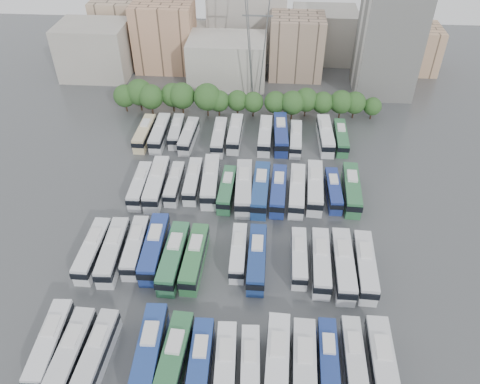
# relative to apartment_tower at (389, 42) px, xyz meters

# --- Properties ---
(ground) EXTENTS (220.00, 220.00, 0.00)m
(ground) POSITION_rel_apartment_tower_xyz_m (-34.00, -58.00, -13.00)
(ground) COLOR #424447
(ground) RESTS_ON ground
(tree_line) EXTENTS (63.38, 7.76, 8.15)m
(tree_line) POSITION_rel_apartment_tower_xyz_m (-37.05, -15.91, -8.68)
(tree_line) COLOR black
(tree_line) RESTS_ON ground
(city_buildings) EXTENTS (102.00, 35.00, 20.00)m
(city_buildings) POSITION_rel_apartment_tower_xyz_m (-41.46, 13.86, -5.13)
(city_buildings) COLOR #9E998E
(city_buildings) RESTS_ON ground
(apartment_tower) EXTENTS (14.00, 14.00, 26.00)m
(apartment_tower) POSITION_rel_apartment_tower_xyz_m (0.00, 0.00, 0.00)
(apartment_tower) COLOR silver
(apartment_tower) RESTS_ON ground
(electricity_pylon) EXTENTS (9.00, 6.91, 33.83)m
(electricity_pylon) POSITION_rel_apartment_tower_xyz_m (-32.00, -8.00, 5.66)
(electricity_pylon) COLOR slate
(electricity_pylon) RESTS_ON ground
(bus_r0_s0) EXTENTS (3.28, 12.54, 3.90)m
(bus_r0_s0) POSITION_rel_apartment_tower_xyz_m (-55.55, -81.38, -11.09)
(bus_r0_s0) COLOR silver
(bus_r0_s0) RESTS_ON ground
(bus_r0_s1) EXTENTS (3.05, 12.83, 4.01)m
(bus_r0_s1) POSITION_rel_apartment_tower_xyz_m (-52.31, -82.77, -11.03)
(bus_r0_s1) COLOR silver
(bus_r0_s1) RESTS_ON ground
(bus_r0_s2) EXTENTS (3.14, 12.18, 3.79)m
(bus_r0_s2) POSITION_rel_apartment_tower_xyz_m (-49.04, -82.31, -11.14)
(bus_r0_s2) COLOR silver
(bus_r0_s2) RESTS_ON ground
(bus_r0_s4) EXTENTS (3.51, 13.72, 4.27)m
(bus_r0_s4) POSITION_rel_apartment_tower_xyz_m (-42.21, -81.93, -10.90)
(bus_r0_s4) COLOR navy
(bus_r0_s4) RESTS_ON ground
(bus_r0_s5) EXTENTS (3.54, 13.42, 4.17)m
(bus_r0_s5) POSITION_rel_apartment_tower_xyz_m (-38.93, -82.80, -10.95)
(bus_r0_s5) COLOR #2C673E
(bus_r0_s5) RESTS_ON ground
(bus_r0_s6) EXTENTS (3.00, 12.35, 3.85)m
(bus_r0_s6) POSITION_rel_apartment_tower_xyz_m (-35.50, -82.91, -11.11)
(bus_r0_s6) COLOR navy
(bus_r0_s6) RESTS_ON ground
(bus_r0_s7) EXTENTS (3.16, 12.04, 3.74)m
(bus_r0_s7) POSITION_rel_apartment_tower_xyz_m (-32.25, -83.02, -11.16)
(bus_r0_s7) COLOR silver
(bus_r0_s7) RESTS_ON ground
(bus_r0_s8) EXTENTS (2.98, 11.34, 3.52)m
(bus_r0_s8) POSITION_rel_apartment_tower_xyz_m (-29.13, -82.84, -11.27)
(bus_r0_s8) COLOR silver
(bus_r0_s8) RESTS_ON ground
(bus_r0_s9) EXTENTS (3.40, 13.65, 4.25)m
(bus_r0_s9) POSITION_rel_apartment_tower_xyz_m (-25.78, -82.28, -10.91)
(bus_r0_s9) COLOR silver
(bus_r0_s9) RESTS_ON ground
(bus_r0_s10) EXTENTS (3.28, 13.66, 4.27)m
(bus_r0_s10) POSITION_rel_apartment_tower_xyz_m (-22.41, -82.91, -10.91)
(bus_r0_s10) COLOR silver
(bus_r0_s10) RESTS_ON ground
(bus_r0_s11) EXTENTS (2.68, 11.30, 3.53)m
(bus_r0_s11) POSITION_rel_apartment_tower_xyz_m (-19.25, -80.97, -11.27)
(bus_r0_s11) COLOR navy
(bus_r0_s11) RESTS_ON ground
(bus_r0_s12) EXTENTS (2.60, 11.58, 3.63)m
(bus_r0_s12) POSITION_rel_apartment_tower_xyz_m (-15.96, -80.64, -11.22)
(bus_r0_s12) COLOR silver
(bus_r0_s12) RESTS_ON ground
(bus_r0_s13) EXTENTS (3.17, 13.59, 4.25)m
(bus_r0_s13) POSITION_rel_apartment_tower_xyz_m (-12.58, -81.76, -10.91)
(bus_r0_s13) COLOR silver
(bus_r0_s13) RESTS_ON ground
(bus_r1_s0) EXTENTS (2.78, 12.31, 3.85)m
(bus_r1_s0) POSITION_rel_apartment_tower_xyz_m (-55.46, -64.17, -11.11)
(bus_r1_s0) COLOR white
(bus_r1_s0) RESTS_ON ground
(bus_r1_s1) EXTENTS (3.34, 12.92, 4.02)m
(bus_r1_s1) POSITION_rel_apartment_tower_xyz_m (-52.10, -64.26, -11.03)
(bus_r1_s1) COLOR silver
(bus_r1_s1) RESTS_ON ground
(bus_r1_s2) EXTENTS (3.16, 12.05, 3.75)m
(bus_r1_s2) POSITION_rel_apartment_tower_xyz_m (-48.80, -62.93, -11.16)
(bus_r1_s2) COLOR silver
(bus_r1_s2) RESTS_ON ground
(bus_r1_s3) EXTENTS (3.29, 13.40, 4.18)m
(bus_r1_s3) POSITION_rel_apartment_tower_xyz_m (-45.65, -63.17, -10.95)
(bus_r1_s3) COLOR navy
(bus_r1_s3) RESTS_ON ground
(bus_r1_s4) EXTENTS (3.28, 13.34, 4.16)m
(bus_r1_s4) POSITION_rel_apartment_tower_xyz_m (-42.19, -64.93, -10.96)
(bus_r1_s4) COLOR #317249
(bus_r1_s4) RESTS_ON ground
(bus_r1_s5) EXTENTS (3.17, 12.79, 3.99)m
(bus_r1_s5) POSITION_rel_apartment_tower_xyz_m (-38.91, -64.75, -11.04)
(bus_r1_s5) COLOR #317340
(bus_r1_s5) RESTS_ON ground
(bus_r1_s7) EXTENTS (2.54, 11.00, 3.44)m
(bus_r1_s7) POSITION_rel_apartment_tower_xyz_m (-32.17, -62.76, -11.31)
(bus_r1_s7) COLOR white
(bus_r1_s7) RESTS_ON ground
(bus_r1_s8) EXTENTS (2.79, 12.69, 3.98)m
(bus_r1_s8) POSITION_rel_apartment_tower_xyz_m (-29.15, -64.12, -11.05)
(bus_r1_s8) COLOR navy
(bus_r1_s8) RESTS_ON ground
(bus_r1_s10) EXTENTS (2.48, 11.13, 3.49)m
(bus_r1_s10) POSITION_rel_apartment_tower_xyz_m (-22.52, -63.19, -11.29)
(bus_r1_s10) COLOR silver
(bus_r1_s10) RESTS_ON ground
(bus_r1_s11) EXTENTS (3.04, 12.53, 3.91)m
(bus_r1_s11) POSITION_rel_apartment_tower_xyz_m (-19.18, -64.13, -11.08)
(bus_r1_s11) COLOR silver
(bus_r1_s11) RESTS_ON ground
(bus_r1_s12) EXTENTS (3.00, 13.35, 4.18)m
(bus_r1_s12) POSITION_rel_apartment_tower_xyz_m (-15.79, -64.59, -10.95)
(bus_r1_s12) COLOR silver
(bus_r1_s12) RESTS_ON ground
(bus_r1_s13) EXTENTS (3.23, 12.90, 4.02)m
(bus_r1_s13) POSITION_rel_apartment_tower_xyz_m (-12.43, -64.51, -11.03)
(bus_r1_s13) COLOR silver
(bus_r1_s13) RESTS_ON ground
(bus_r2_s1) EXTENTS (2.75, 11.78, 3.68)m
(bus_r2_s1) POSITION_rel_apartment_tower_xyz_m (-51.96, -46.93, -11.19)
(bus_r2_s1) COLOR silver
(bus_r2_s1) RESTS_ON ground
(bus_r2_s2) EXTENTS (3.38, 13.64, 4.25)m
(bus_r2_s2) POSITION_rel_apartment_tower_xyz_m (-48.87, -46.44, -10.91)
(bus_r2_s2) COLOR white
(bus_r2_s2) RESTS_ON ground
(bus_r2_s3) EXTENTS (2.40, 10.89, 3.41)m
(bus_r2_s3) POSITION_rel_apartment_tower_xyz_m (-45.65, -45.69, -11.32)
(bus_r2_s3) COLOR silver
(bus_r2_s3) RESTS_ON ground
(bus_r2_s4) EXTENTS (2.76, 11.67, 3.65)m
(bus_r2_s4) POSITION_rel_apartment_tower_xyz_m (-42.27, -44.74, -11.21)
(bus_r2_s4) COLOR silver
(bus_r2_s4) RESTS_ON ground
(bus_r2_s5) EXTENTS (3.55, 13.47, 4.19)m
(bus_r2_s5) POSITION_rel_apartment_tower_xyz_m (-38.85, -44.85, -10.94)
(bus_r2_s5) COLOR silver
(bus_r2_s5) RESTS_ON ground
(bus_r2_s6) EXTENTS (2.91, 11.57, 3.61)m
(bus_r2_s6) POSITION_rel_apartment_tower_xyz_m (-35.52, -46.81, -11.23)
(bus_r2_s6) COLOR #2E6D44
(bus_r2_s6) RESTS_ON ground
(bus_r2_s7) EXTENTS (3.54, 13.79, 4.29)m
(bus_r2_s7) POSITION_rel_apartment_tower_xyz_m (-32.42, -46.48, -10.89)
(bus_r2_s7) COLOR silver
(bus_r2_s7) RESTS_ON ground
(bus_r2_s8) EXTENTS (3.31, 13.54, 4.22)m
(bus_r2_s8) POSITION_rel_apartment_tower_xyz_m (-29.26, -46.73, -10.93)
(bus_r2_s8) COLOR navy
(bus_r2_s8) RESTS_ON ground
(bus_r2_s9) EXTENTS (3.19, 12.57, 3.91)m
(bus_r2_s9) POSITION_rel_apartment_tower_xyz_m (-25.97, -46.65, -11.08)
(bus_r2_s9) COLOR navy
(bus_r2_s9) RESTS_ON ground
(bus_r2_s10) EXTENTS (3.42, 12.96, 4.03)m
(bus_r2_s10) POSITION_rel_apartment_tower_xyz_m (-22.52, -46.48, -11.02)
(bus_r2_s10) COLOR silver
(bus_r2_s10) RESTS_ON ground
(bus_r2_s11) EXTENTS (3.46, 13.32, 4.14)m
(bus_r2_s11) POSITION_rel_apartment_tower_xyz_m (-19.19, -45.29, -10.97)
(bus_r2_s11) COLOR silver
(bus_r2_s11) RESTS_ON ground
(bus_r2_s12) EXTENTS (2.67, 11.07, 3.45)m
(bus_r2_s12) POSITION_rel_apartment_tower_xyz_m (-15.69, -45.59, -11.30)
(bus_r2_s12) COLOR navy
(bus_r2_s12) RESTS_ON ground
(bus_r2_s13) EXTENTS (3.36, 13.09, 4.07)m
(bus_r2_s13) POSITION_rel_apartment_tower_xyz_m (-12.37, -45.40, -11.00)
(bus_r2_s13) COLOR #2E6D41
(bus_r2_s13) RESTS_ON ground
(bus_r3_s0) EXTENTS (2.81, 11.95, 3.74)m
(bus_r3_s0) POSITION_rel_apartment_tower_xyz_m (-55.47, -28.48, -11.17)
(bus_r3_s0) COLOR beige
(bus_r3_s0) RESTS_ON ground
(bus_r3_s1) EXTENTS (2.78, 12.41, 3.89)m
(bus_r3_s1) POSITION_rel_apartment_tower_xyz_m (-52.09, -28.29, -11.09)
(bus_r3_s1) COLOR silver
(bus_r3_s1) RESTS_ON ground
(bus_r3_s2) EXTENTS (2.87, 11.12, 3.46)m
(bus_r3_s2) POSITION_rel_apartment_tower_xyz_m (-48.70, -26.93, -11.30)
(bus_r3_s2) COLOR silver
(bus_r3_s2) RESTS_ON ground
(bus_r3_s3) EXTENTS (3.11, 11.73, 3.65)m
(bus_r3_s3) POSITION_rel_apartment_tower_xyz_m (-45.65, -28.79, -11.21)
(bus_r3_s3) COLOR silver
(bus_r3_s3) RESTS_ON ground
(bus_r3_s5) EXTENTS (2.79, 12.12, 3.79)m
(bus_r3_s5) POSITION_rel_apartment_tower_xyz_m (-38.96, -28.85, -11.14)
(bus_r3_s5) COLOR silver
(bus_r3_s5) RESTS_ON ground
(bus_r3_s6) EXTENTS (2.84, 12.31, 3.85)m
(bus_r3_s6) POSITION_rel_apartment_tower_xyz_m (-35.62, -27.27, -11.11)
(bus_r3_s6) COLOR silver
(bus_r3_s6) RESTS_ON ground
(bus_r3_s8) EXTENTS (2.93, 12.45, 3.89)m
(bus_r3_s8) POSITION_rel_apartment_tower_xyz_m (-29.04, -27.53, -11.09)
(bus_r3_s8) COLOR silver
(bus_r3_s8) RESTS_ON ground
(bus_r3_s9) EXTENTS (3.39, 13.52, 4.21)m
(bus_r3_s9) POSITION_rel_apartment_tower_xyz_m (-25.68, -27.00, -10.93)
(bus_r3_s9) COLOR navy
(bus_r3_s9) RESTS_ON ground
(bus_r3_s10) EXTENTS (2.85, 11.42, 3.56)m
(bus_r3_s10) POSITION_rel_apartment_tower_xyz_m (-22.37, -28.24, -11.25)
(bus_r3_s10) COLOR silver
(bus_r3_s10) RESTS_ON ground
(bus_r3_s12) EXTENTS (3.23, 12.99, 4.05)m
(bus_r3_s12) POSITION_rel_apartment_tower_xyz_m (-15.97, -26.75, -11.01)
(bus_r3_s12) COLOR silver
(bus_r3_s12) RESTS_ON ground
(bus_r3_s13) EXTENTS (2.62, 11.53, 3.61)m
(bus_r3_s13) POSITION_rel_apartment_tower_xyz_m (-12.60, -27.02, -11.23)
(bus_r3_s13) COLOR #307042
(bus_r3_s13) RESTS_ON ground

